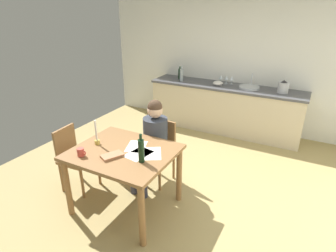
{
  "coord_description": "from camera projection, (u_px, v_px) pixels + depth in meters",
  "views": [
    {
      "loc": [
        1.44,
        -2.77,
        2.28
      ],
      "look_at": [
        -0.11,
        0.15,
        0.85
      ],
      "focal_mm": 29.97,
      "sensor_mm": 36.0,
      "label": 1
    }
  ],
  "objects": [
    {
      "name": "ground_plane",
      "position": [
        170.0,
        191.0,
        3.78
      ],
      "size": [
        5.2,
        5.2,
        0.04
      ],
      "primitive_type": "cube",
      "color": "tan"
    },
    {
      "name": "wall_back",
      "position": [
        233.0,
        61.0,
        5.36
      ],
      "size": [
        5.2,
        0.12,
        2.6
      ],
      "primitive_type": "cube",
      "color": "silver",
      "rests_on": "ground"
    },
    {
      "name": "kitchen_counter",
      "position": [
        224.0,
        108.0,
        5.41
      ],
      "size": [
        2.87,
        0.64,
        0.9
      ],
      "color": "beige",
      "rests_on": "ground"
    },
    {
      "name": "dining_table",
      "position": [
        124.0,
        160.0,
        3.2
      ],
      "size": [
        1.13,
        0.96,
        0.77
      ],
      "color": "olive",
      "rests_on": "ground"
    },
    {
      "name": "chair_at_table",
      "position": [
        159.0,
        148.0,
        3.84
      ],
      "size": [
        0.44,
        0.44,
        0.86
      ],
      "color": "olive",
      "rests_on": "ground"
    },
    {
      "name": "person_seated",
      "position": [
        152.0,
        139.0,
        3.64
      ],
      "size": [
        0.36,
        0.61,
        1.19
      ],
      "color": "#333842",
      "rests_on": "ground"
    },
    {
      "name": "chair_side_empty",
      "position": [
        74.0,
        156.0,
        3.66
      ],
      "size": [
        0.43,
        0.43,
        0.85
      ],
      "color": "olive",
      "rests_on": "ground"
    },
    {
      "name": "coffee_mug",
      "position": [
        81.0,
        152.0,
        3.03
      ],
      "size": [
        0.11,
        0.08,
        0.09
      ],
      "color": "#D84C3F",
      "rests_on": "dining_table"
    },
    {
      "name": "candlestick",
      "position": [
        97.0,
        137.0,
        3.27
      ],
      "size": [
        0.06,
        0.06,
        0.3
      ],
      "color": "gold",
      "rests_on": "dining_table"
    },
    {
      "name": "book_magazine",
      "position": [
        112.0,
        156.0,
        3.02
      ],
      "size": [
        0.22,
        0.27,
        0.03
      ],
      "primitive_type": "cube",
      "rotation": [
        0.0,
        0.0,
        -0.47
      ],
      "color": "#AD724D",
      "rests_on": "dining_table"
    },
    {
      "name": "paper_letter",
      "position": [
        139.0,
        154.0,
        3.09
      ],
      "size": [
        0.26,
        0.33,
        0.0
      ],
      "primitive_type": "cube",
      "rotation": [
        0.0,
        0.0,
        -0.17
      ],
      "color": "white",
      "rests_on": "dining_table"
    },
    {
      "name": "paper_bill",
      "position": [
        136.0,
        146.0,
        3.25
      ],
      "size": [
        0.3,
        0.35,
        0.0
      ],
      "primitive_type": "cube",
      "rotation": [
        0.0,
        0.0,
        0.34
      ],
      "color": "white",
      "rests_on": "dining_table"
    },
    {
      "name": "paper_envelope",
      "position": [
        151.0,
        153.0,
        3.1
      ],
      "size": [
        0.33,
        0.36,
        0.0
      ],
      "primitive_type": "cube",
      "rotation": [
        0.0,
        0.0,
        0.54
      ],
      "color": "white",
      "rests_on": "dining_table"
    },
    {
      "name": "wine_bottle_on_table",
      "position": [
        141.0,
        150.0,
        2.89
      ],
      "size": [
        0.06,
        0.06,
        0.32
      ],
      "color": "black",
      "rests_on": "dining_table"
    },
    {
      "name": "sink_unit",
      "position": [
        249.0,
        87.0,
        5.04
      ],
      "size": [
        0.36,
        0.36,
        0.24
      ],
      "color": "#B2B7BC",
      "rests_on": "kitchen_counter"
    },
    {
      "name": "bottle_oil",
      "position": [
        180.0,
        74.0,
        5.67
      ],
      "size": [
        0.07,
        0.07,
        0.25
      ],
      "color": "black",
      "rests_on": "kitchen_counter"
    },
    {
      "name": "bottle_vinegar",
      "position": [
        182.0,
        75.0,
        5.48
      ],
      "size": [
        0.07,
        0.07,
        0.3
      ],
      "color": "#8C999E",
      "rests_on": "kitchen_counter"
    },
    {
      "name": "mixing_bowl",
      "position": [
        218.0,
        83.0,
        5.23
      ],
      "size": [
        0.18,
        0.18,
        0.08
      ],
      "primitive_type": "ellipsoid",
      "color": "white",
      "rests_on": "kitchen_counter"
    },
    {
      "name": "stovetop_kettle",
      "position": [
        283.0,
        87.0,
        4.76
      ],
      "size": [
        0.18,
        0.18,
        0.22
      ],
      "color": "#B7BABF",
      "rests_on": "kitchen_counter"
    },
    {
      "name": "wine_glass_near_sink",
      "position": [
        232.0,
        78.0,
        5.28
      ],
      "size": [
        0.07,
        0.07,
        0.15
      ],
      "color": "silver",
      "rests_on": "kitchen_counter"
    },
    {
      "name": "wine_glass_by_kettle",
      "position": [
        227.0,
        78.0,
        5.33
      ],
      "size": [
        0.07,
        0.07,
        0.15
      ],
      "color": "silver",
      "rests_on": "kitchen_counter"
    },
    {
      "name": "wine_glass_back_left",
      "position": [
        221.0,
        77.0,
        5.38
      ],
      "size": [
        0.07,
        0.07,
        0.15
      ],
      "color": "silver",
      "rests_on": "kitchen_counter"
    }
  ]
}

